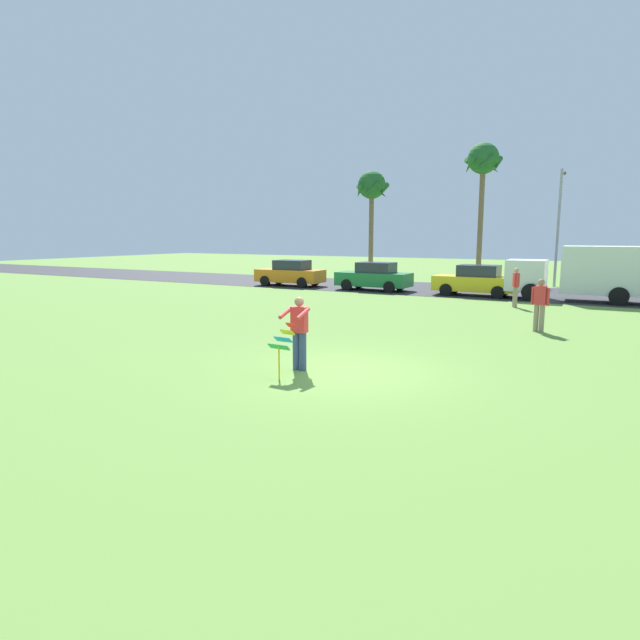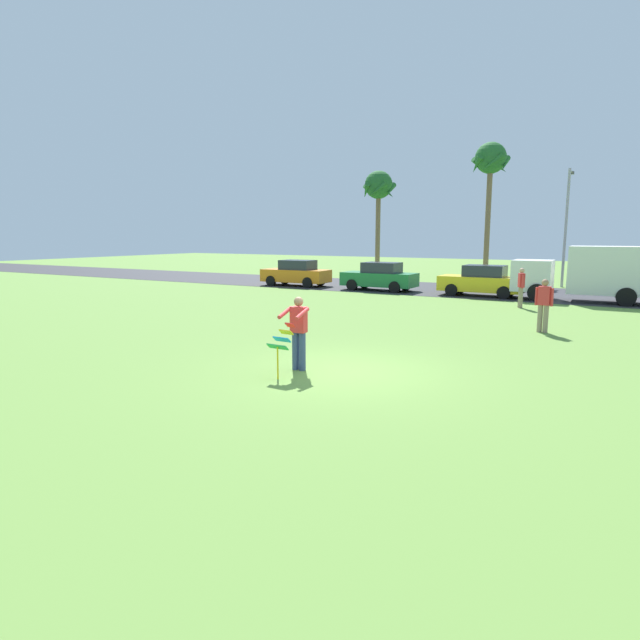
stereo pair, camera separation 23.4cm
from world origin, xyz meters
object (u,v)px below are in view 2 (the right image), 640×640
(parked_car_yellow, at_px, (482,281))
(parked_car_orange, at_px, (296,273))
(palm_tree_left_near, at_px, (379,189))
(person_walker_far, at_px, (544,304))
(streetlight_pole, at_px, (567,220))
(parked_truck_white_box, at_px, (599,272))
(palm_tree_right_near, at_px, (490,165))
(kite_held, at_px, (282,342))
(parked_car_green, at_px, (380,277))
(person_walker_near, at_px, (521,286))
(person_kite_flyer, at_px, (298,330))

(parked_car_yellow, bearing_deg, parked_car_orange, 179.99)
(palm_tree_left_near, height_order, person_walker_far, palm_tree_left_near)
(parked_car_orange, bearing_deg, parked_car_yellow, -0.01)
(streetlight_pole, relative_size, person_walker_far, 4.05)
(parked_truck_white_box, bearing_deg, palm_tree_right_near, 126.00)
(parked_car_yellow, bearing_deg, kite_held, -90.23)
(palm_tree_left_near, bearing_deg, parked_truck_white_box, -33.29)
(parked_car_green, bearing_deg, parked_car_yellow, 0.00)
(kite_held, height_order, person_walker_far, person_walker_far)
(kite_held, height_order, streetlight_pole, streetlight_pole)
(person_walker_near, relative_size, person_walker_far, 1.00)
(person_walker_near, height_order, person_walker_far, same)
(palm_tree_left_near, bearing_deg, parked_car_green, -65.68)
(palm_tree_left_near, height_order, person_walker_near, palm_tree_left_near)
(parked_car_orange, xyz_separation_m, parked_car_green, (5.60, -0.00, 0.00))
(palm_tree_left_near, relative_size, person_walker_near, 4.58)
(person_kite_flyer, distance_m, parked_truck_white_box, 18.51)
(palm_tree_right_near, bearing_deg, parked_car_orange, -131.85)
(kite_held, height_order, parked_car_orange, parked_car_orange)
(kite_held, xyz_separation_m, person_walker_far, (4.25, 8.86, 0.12))
(person_kite_flyer, relative_size, palm_tree_left_near, 0.22)
(kite_held, xyz_separation_m, parked_truck_white_box, (5.39, 18.44, 0.59))
(parked_truck_white_box, relative_size, palm_tree_left_near, 0.85)
(kite_held, bearing_deg, streetlight_pole, 83.02)
(palm_tree_left_near, distance_m, streetlight_pole, 14.00)
(parked_car_yellow, bearing_deg, palm_tree_left_near, 135.21)
(palm_tree_left_near, xyz_separation_m, person_walker_far, (14.54, -19.88, -5.63))
(person_walker_near, bearing_deg, parked_car_yellow, 124.11)
(person_kite_flyer, height_order, palm_tree_left_near, palm_tree_left_near)
(streetlight_pole, bearing_deg, parked_car_green, -139.82)
(palm_tree_right_near, bearing_deg, person_walker_near, -71.58)
(palm_tree_left_near, relative_size, person_walker_far, 4.58)
(parked_car_green, distance_m, parked_car_yellow, 5.72)
(person_kite_flyer, bearing_deg, parked_truck_white_box, 72.93)
(parked_car_yellow, relative_size, parked_truck_white_box, 0.63)
(person_walker_near, bearing_deg, person_walker_far, -74.24)
(parked_car_yellow, xyz_separation_m, streetlight_pole, (3.10, 7.44, 3.22))
(palm_tree_left_near, bearing_deg, person_walker_near, -47.39)
(palm_tree_right_near, relative_size, person_walker_near, 5.39)
(person_kite_flyer, height_order, person_walker_near, same)
(parked_car_orange, bearing_deg, parked_truck_white_box, -0.00)
(palm_tree_right_near, bearing_deg, parked_truck_white_box, -54.00)
(person_walker_near, bearing_deg, parked_truck_white_box, 53.02)
(person_kite_flyer, xyz_separation_m, person_walker_near, (2.64, 13.97, -0.02))
(parked_car_green, bearing_deg, person_kite_flyer, -72.43)
(parked_car_orange, relative_size, streetlight_pole, 0.61)
(palm_tree_left_near, xyz_separation_m, palm_tree_right_near, (8.24, -0.05, 1.29))
(person_kite_flyer, bearing_deg, parked_car_yellow, 89.61)
(parked_car_yellow, relative_size, person_walker_near, 2.44)
(person_kite_flyer, relative_size, person_walker_near, 1.00)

